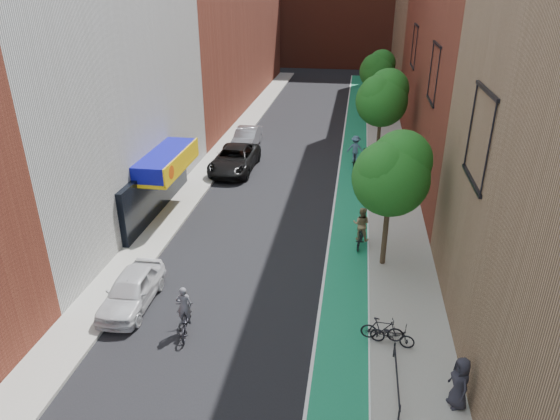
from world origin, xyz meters
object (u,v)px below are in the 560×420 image
at_px(parked_car_silver, 247,138).
at_px(cyclist_lead, 184,318).
at_px(parked_car_black, 235,159).
at_px(cyclist_lane_far, 355,152).
at_px(cyclist_lane_near, 361,230).
at_px(pedestrian, 460,383).
at_px(cyclist_lane_mid, 364,167).
at_px(parked_car_white, 132,290).

distance_m(parked_car_silver, cyclist_lead, 22.63).
distance_m(parked_car_black, cyclist_lane_far, 8.52).
relative_size(cyclist_lane_near, cyclist_lane_far, 0.95).
distance_m(cyclist_lane_near, pedestrian, 10.49).
height_order(cyclist_lane_mid, cyclist_lane_far, cyclist_lane_far).
bearing_deg(cyclist_lane_near, parked_car_silver, -48.60).
xyz_separation_m(parked_car_silver, cyclist_lane_mid, (9.12, -5.50, 0.06)).
xyz_separation_m(parked_car_white, cyclist_lane_far, (8.65, 18.26, 0.31)).
height_order(parked_car_silver, cyclist_lead, cyclist_lead).
relative_size(parked_car_white, cyclist_lane_far, 1.91).
height_order(cyclist_lead, cyclist_lane_near, cyclist_lane_near).
distance_m(parked_car_white, parked_car_black, 16.03).
distance_m(cyclist_lane_near, cyclist_lane_far, 11.85).
xyz_separation_m(parked_car_black, pedestrian, (11.77, -19.64, 0.22)).
xyz_separation_m(parked_car_black, cyclist_lane_mid, (8.87, -0.38, 0.02)).
relative_size(parked_car_black, cyclist_lane_far, 2.70).
height_order(parked_car_silver, pedestrian, pedestrian).
height_order(parked_car_black, cyclist_lane_mid, cyclist_lane_mid).
bearing_deg(parked_car_silver, cyclist_lane_near, -58.11).
bearing_deg(parked_car_white, parked_car_silver, 88.33).
bearing_deg(cyclist_lane_far, parked_car_white, 70.01).
xyz_separation_m(parked_car_black, cyclist_lane_far, (8.22, 2.24, 0.20)).
xyz_separation_m(parked_car_silver, cyclist_lane_near, (8.97, -14.73, 0.12)).
bearing_deg(parked_car_white, cyclist_lane_mid, 58.09).
height_order(cyclist_lead, cyclist_lane_mid, cyclist_lane_mid).
bearing_deg(cyclist_lane_near, parked_car_white, 45.09).
relative_size(cyclist_lane_mid, pedestrian, 1.21).
bearing_deg(parked_car_silver, cyclist_lane_mid, -30.57).
bearing_deg(parked_car_black, cyclist_lane_mid, -1.94).
distance_m(cyclist_lead, cyclist_lane_near, 10.11).
distance_m(parked_car_white, cyclist_lane_far, 20.21).
distance_m(parked_car_white, parked_car_silver, 21.15).
height_order(parked_car_white, parked_car_black, parked_car_black).
distance_m(parked_car_black, cyclist_lead, 17.51).
xyz_separation_m(parked_car_black, cyclist_lead, (2.25, -17.37, -0.18)).
distance_m(cyclist_lane_mid, pedestrian, 19.49).
xyz_separation_m(parked_car_silver, cyclist_lead, (2.50, -22.49, -0.14)).
bearing_deg(cyclist_lane_far, cyclist_lane_mid, 109.27).
distance_m(cyclist_lane_far, pedestrian, 22.17).
bearing_deg(pedestrian, cyclist_lane_far, 172.17).
height_order(cyclist_lane_near, cyclist_lane_far, cyclist_lane_far).
xyz_separation_m(cyclist_lane_near, pedestrian, (3.05, -10.04, 0.14)).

